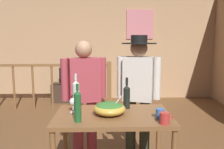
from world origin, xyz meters
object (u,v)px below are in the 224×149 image
at_px(tv_console, 71,92).
at_px(mug_red, 165,118).
at_px(mug_blue, 160,114).
at_px(framed_picture, 140,24).
at_px(person_standing_left, 84,92).
at_px(serving_table, 113,123).
at_px(wine_glass, 73,102).
at_px(wine_bottle_clear, 76,93).
at_px(person_standing_right, 138,88).
at_px(wine_bottle_green, 78,106).
at_px(salad_bowl, 110,108).
at_px(wine_bottle_dark, 127,96).
at_px(stair_railing, 62,81).
at_px(flat_screen_tv, 70,74).

relative_size(tv_console, mug_red, 7.36).
height_order(mug_red, mug_blue, mug_red).
height_order(framed_picture, person_standing_left, framed_picture).
distance_m(serving_table, wine_glass, 0.46).
height_order(wine_bottle_clear, mug_blue, wine_bottle_clear).
bearing_deg(tv_console, person_standing_right, -65.98).
bearing_deg(wine_bottle_green, mug_blue, 4.50).
bearing_deg(person_standing_right, salad_bowl, 77.64).
bearing_deg(person_standing_right, mug_red, 114.94).
bearing_deg(tv_console, wine_bottle_dark, -71.62).
bearing_deg(stair_railing, salad_bowl, -70.85).
distance_m(framed_picture, wine_bottle_green, 4.21).
relative_size(stair_railing, wine_bottle_dark, 8.74).
bearing_deg(stair_railing, mug_red, -64.64).
relative_size(wine_bottle_dark, person_standing_left, 0.22).
xyz_separation_m(wine_bottle_green, person_standing_right, (0.66, 0.83, -0.01)).
height_order(tv_console, wine_bottle_dark, wine_bottle_dark).
relative_size(serving_table, salad_bowl, 3.62).
height_order(stair_railing, salad_bowl, stair_railing).
distance_m(flat_screen_tv, salad_bowl, 3.56).
bearing_deg(wine_glass, wine_bottle_dark, 13.63).
xyz_separation_m(wine_bottle_clear, wine_bottle_dark, (0.55, -0.05, -0.02)).
bearing_deg(wine_bottle_green, tv_console, 99.31).
xyz_separation_m(flat_screen_tv, serving_table, (0.92, -3.43, 0.02)).
distance_m(flat_screen_tv, wine_bottle_clear, 3.22).
relative_size(wine_bottle_green, person_standing_left, 0.23).
xyz_separation_m(framed_picture, serving_table, (-0.79, -3.75, -1.18)).
height_order(stair_railing, mug_blue, stair_railing).
bearing_deg(mug_red, wine_bottle_dark, 121.03).
height_order(framed_picture, wine_glass, framed_picture).
relative_size(mug_blue, person_standing_right, 0.07).
xyz_separation_m(stair_railing, wine_bottle_clear, (0.61, -2.53, 0.31)).
bearing_deg(mug_red, wine_glass, 157.51).
relative_size(wine_bottle_clear, person_standing_right, 0.24).
bearing_deg(tv_console, wine_bottle_clear, -80.61).
height_order(wine_bottle_green, mug_blue, wine_bottle_green).
xyz_separation_m(wine_bottle_dark, person_standing_left, (-0.49, 0.42, -0.04)).
bearing_deg(wine_bottle_green, wine_bottle_clear, 98.72).
distance_m(flat_screen_tv, wine_bottle_dark, 3.40).
xyz_separation_m(salad_bowl, person_standing_left, (-0.30, 0.64, 0.02)).
bearing_deg(tv_console, wine_bottle_green, -80.69).
relative_size(stair_railing, mug_blue, 25.44).
bearing_deg(wine_glass, person_standing_left, 83.06).
xyz_separation_m(stair_railing, wine_glass, (0.60, -2.72, 0.26)).
bearing_deg(serving_table, stair_railing, 109.82).
xyz_separation_m(salad_bowl, person_standing_right, (0.37, 0.64, 0.07)).
bearing_deg(wine_bottle_clear, tv_console, 99.39).
height_order(stair_railing, mug_red, stair_railing).
relative_size(serving_table, wine_bottle_green, 3.28).
xyz_separation_m(stair_railing, mug_blue, (1.45, -2.93, 0.21)).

